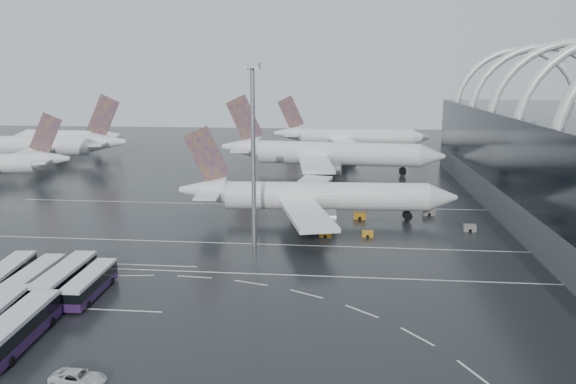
# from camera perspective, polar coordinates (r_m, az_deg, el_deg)

# --- Properties ---
(ground) EXTENTS (420.00, 420.00, 0.00)m
(ground) POSITION_cam_1_polar(r_m,az_deg,el_deg) (82.28, -2.46, -7.84)
(ground) COLOR black
(ground) RESTS_ON ground
(lane_marking_near) EXTENTS (120.00, 0.25, 0.01)m
(lane_marking_near) POSITION_cam_1_polar(r_m,az_deg,el_deg) (80.42, -2.66, -8.32)
(lane_marking_near) COLOR white
(lane_marking_near) RESTS_ON ground
(lane_marking_mid) EXTENTS (120.00, 0.25, 0.01)m
(lane_marking_mid) POSITION_cam_1_polar(r_m,az_deg,el_deg) (93.55, -1.41, -5.35)
(lane_marking_mid) COLOR white
(lane_marking_mid) RESTS_ON ground
(lane_marking_far) EXTENTS (120.00, 0.25, 0.01)m
(lane_marking_far) POSITION_cam_1_polar(r_m,az_deg,el_deg) (120.39, 0.25, -1.39)
(lane_marking_far) COLOR white
(lane_marking_far) RESTS_ON ground
(bus_bay_line_south) EXTENTS (28.00, 0.25, 0.01)m
(bus_bay_line_south) POSITION_cam_1_polar(r_m,az_deg,el_deg) (75.44, -23.02, -10.73)
(bus_bay_line_south) COLOR white
(bus_bay_line_south) RESTS_ON ground
(bus_bay_line_north) EXTENTS (28.00, 0.25, 0.01)m
(bus_bay_line_north) POSITION_cam_1_polar(r_m,az_deg,el_deg) (88.80, -18.09, -6.93)
(bus_bay_line_north) COLOR white
(bus_bay_line_north) RESTS_ON ground
(airliner_main) EXTENTS (53.57, 46.98, 18.15)m
(airliner_main) POSITION_cam_1_polar(r_m,az_deg,el_deg) (108.09, 2.47, -0.48)
(airliner_main) COLOR white
(airliner_main) RESTS_ON ground
(airliner_gate_b) EXTENTS (63.25, 56.66, 21.95)m
(airliner_gate_b) POSITION_cam_1_polar(r_m,az_deg,el_deg) (158.76, 3.89, 3.88)
(airliner_gate_b) COLOR white
(airliner_gate_b) RESTS_ON ground
(airliner_gate_c) EXTENTS (55.73, 51.67, 19.94)m
(airliner_gate_c) POSITION_cam_1_polar(r_m,az_deg,el_deg) (205.05, 6.10, 5.54)
(airliner_gate_c) COLOR white
(airliner_gate_c) RESTS_ON ground
(jet_remote_mid) EXTENTS (49.51, 40.01, 21.54)m
(jet_remote_mid) POSITION_cam_1_polar(r_m,az_deg,el_deg) (190.80, -23.06, 4.34)
(jet_remote_mid) COLOR white
(jet_remote_mid) RESTS_ON ground
(jet_remote_far) EXTENTS (43.46, 35.06, 18.91)m
(jet_remote_far) POSITION_cam_1_polar(r_m,az_deg,el_deg) (217.87, -21.39, 5.14)
(jet_remote_far) COLOR white
(jet_remote_far) RESTS_ON ground
(bus_row_near_a) EXTENTS (4.72, 13.49, 3.25)m
(bus_row_near_a) POSITION_cam_1_polar(r_m,az_deg,el_deg) (82.88, -26.75, -7.71)
(bus_row_near_a) COLOR #2E1543
(bus_row_near_a) RESTS_ON ground
(bus_row_near_b) EXTENTS (3.64, 13.12, 3.20)m
(bus_row_near_b) POSITION_cam_1_polar(r_m,az_deg,el_deg) (80.23, -24.43, -8.15)
(bus_row_near_b) COLOR #2E1543
(bus_row_near_b) RESTS_ON ground
(bus_row_near_c) EXTENTS (3.69, 13.78, 3.37)m
(bus_row_near_c) POSITION_cam_1_polar(r_m,az_deg,el_deg) (79.04, -21.70, -8.14)
(bus_row_near_c) COLOR #2E1543
(bus_row_near_c) RESTS_ON ground
(bus_row_near_d) EXTENTS (3.26, 12.24, 2.99)m
(bus_row_near_d) POSITION_cam_1_polar(r_m,az_deg,el_deg) (76.72, -19.47, -8.75)
(bus_row_near_d) COLOR #2E1543
(bus_row_near_d) RESTS_ON ground
(bus_row_far_c) EXTENTS (4.01, 13.99, 3.40)m
(bus_row_far_c) POSITION_cam_1_polar(r_m,az_deg,el_deg) (66.44, -25.75, -12.36)
(bus_row_far_c) COLOR #2E1543
(bus_row_far_c) RESTS_ON ground
(van_curve_a) EXTENTS (5.39, 2.95, 1.43)m
(van_curve_a) POSITION_cam_1_polar(r_m,az_deg,el_deg) (57.07, -20.52, -17.31)
(van_curve_a) COLOR silver
(van_curve_a) RESTS_ON ground
(floodlight_mast) EXTENTS (2.25, 2.25, 29.41)m
(floodlight_mast) POSITION_cam_1_polar(r_m,az_deg,el_deg) (88.83, -3.58, 5.90)
(floodlight_mast) COLOR gray
(floodlight_mast) RESTS_ON ground
(gse_cart_belly_a) EXTENTS (1.93, 1.14, 1.06)m
(gse_cart_belly_a) POSITION_cam_1_polar(r_m,az_deg,el_deg) (98.63, 8.09, -4.24)
(gse_cart_belly_a) COLOR #B77918
(gse_cart_belly_a) RESTS_ON ground
(gse_cart_belly_b) EXTENTS (2.32, 1.37, 1.27)m
(gse_cart_belly_b) POSITION_cam_1_polar(r_m,az_deg,el_deg) (115.79, 14.12, -1.98)
(gse_cart_belly_b) COLOR slate
(gse_cart_belly_b) RESTS_ON ground
(gse_cart_belly_c) EXTENTS (2.07, 1.23, 1.13)m
(gse_cart_belly_c) POSITION_cam_1_polar(r_m,az_deg,el_deg) (97.83, 3.82, -4.25)
(gse_cart_belly_c) COLOR #B77918
(gse_cart_belly_c) RESTS_ON ground
(gse_cart_belly_d) EXTENTS (2.22, 1.31, 1.21)m
(gse_cart_belly_d) POSITION_cam_1_polar(r_m,az_deg,el_deg) (106.23, 17.97, -3.49)
(gse_cart_belly_d) COLOR slate
(gse_cart_belly_d) RESTS_ON ground
(gse_cart_belly_e) EXTENTS (2.35, 1.39, 1.28)m
(gse_cart_belly_e) POSITION_cam_1_polar(r_m,az_deg,el_deg) (110.36, 7.30, -2.39)
(gse_cart_belly_e) COLOR #B77918
(gse_cart_belly_e) RESTS_ON ground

